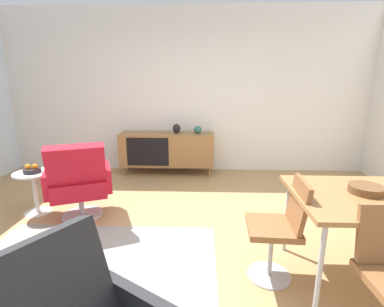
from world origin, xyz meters
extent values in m
plane|color=tan|center=(0.00, 0.00, 0.00)|extent=(8.32, 8.32, 0.00)
cube|color=white|center=(0.00, 2.60, 1.40)|extent=(6.80, 0.12, 2.80)
cube|color=olive|center=(-0.33, 2.30, 0.44)|extent=(1.60, 0.44, 0.56)
cube|color=black|center=(-0.63, 2.08, 0.44)|extent=(0.70, 0.01, 0.48)
cylinder|color=olive|center=(-1.07, 2.13, 0.08)|extent=(0.03, 0.03, 0.16)
cylinder|color=olive|center=(0.41, 2.13, 0.08)|extent=(0.03, 0.03, 0.16)
cylinder|color=olive|center=(-1.07, 2.47, 0.08)|extent=(0.03, 0.03, 0.16)
cylinder|color=olive|center=(0.41, 2.47, 0.08)|extent=(0.03, 0.03, 0.16)
ellipsoid|color=black|center=(-0.16, 2.30, 0.80)|extent=(0.13, 0.13, 0.16)
ellipsoid|color=#337266|center=(0.20, 2.30, 0.78)|extent=(0.14, 0.14, 0.13)
cylinder|color=#B7B7BC|center=(1.08, -0.78, 0.35)|extent=(0.04, 0.04, 0.70)
cylinder|color=#B7B7BC|center=(1.08, 0.00, 0.35)|extent=(0.04, 0.04, 0.70)
cylinder|color=brown|center=(1.56, -0.34, 0.77)|extent=(0.26, 0.26, 0.06)
cylinder|color=#B7B7BC|center=(2.15, 0.23, 0.01)|extent=(0.36, 0.36, 0.01)
cube|color=brown|center=(0.85, -0.39, 0.45)|extent=(0.42, 0.42, 0.05)
cube|color=brown|center=(1.03, -0.40, 0.67)|extent=(0.11, 0.38, 0.38)
cylinder|color=#B7B7BC|center=(0.85, -0.39, 0.21)|extent=(0.04, 0.04, 0.42)
cylinder|color=#B7B7BC|center=(0.85, -0.39, 0.01)|extent=(0.36, 0.36, 0.01)
cube|color=red|center=(-1.18, 0.65, 0.38)|extent=(0.77, 0.75, 0.20)
cube|color=red|center=(-1.09, 0.43, 0.69)|extent=(0.66, 0.48, 0.51)
cube|color=red|center=(-0.87, 0.77, 0.46)|extent=(0.25, 0.49, 0.28)
cube|color=red|center=(-1.48, 0.52, 0.46)|extent=(0.25, 0.49, 0.28)
cylinder|color=#B7B7BC|center=(-1.18, 0.65, 0.14)|extent=(0.06, 0.06, 0.28)
cylinder|color=#B7B7BC|center=(-1.18, 0.65, 0.01)|extent=(0.48, 0.48, 0.02)
cube|color=#262628|center=(-0.40, -1.46, 0.69)|extent=(0.54, 0.65, 0.51)
cylinder|color=white|center=(-1.77, 0.71, 0.51)|extent=(0.44, 0.44, 0.02)
cylinder|color=white|center=(-1.77, 0.71, 0.25)|extent=(0.05, 0.05, 0.50)
cone|color=white|center=(-1.77, 0.71, 0.01)|extent=(0.32, 0.32, 0.02)
cylinder|color=#262628|center=(-1.77, 0.71, 0.55)|extent=(0.20, 0.20, 0.05)
sphere|color=orange|center=(-1.73, 0.71, 0.59)|extent=(0.07, 0.07, 0.07)
sphere|color=orange|center=(-1.80, 0.70, 0.59)|extent=(0.07, 0.07, 0.07)
cube|color=gray|center=(-0.69, -0.47, 0.00)|extent=(2.20, 1.70, 0.01)
camera|label=1|loc=(0.28, -2.45, 1.59)|focal=26.38mm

